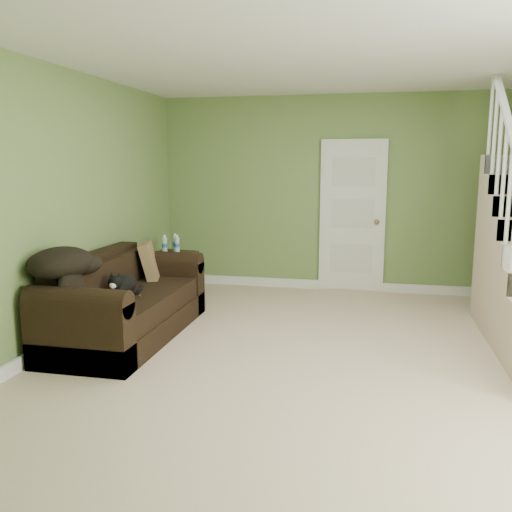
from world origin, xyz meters
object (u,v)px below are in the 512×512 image
at_px(side_table, 173,275).
at_px(banana, 132,298).
at_px(sofa, 125,305).
at_px(cat, 123,285).

xyz_separation_m(side_table, banana, (0.30, -1.85, 0.17)).
distance_m(sofa, banana, 0.41).
bearing_deg(cat, banana, -47.36).
relative_size(side_table, cat, 1.54).
distance_m(sofa, cat, 0.26).
height_order(side_table, cat, side_table).
bearing_deg(sofa, cat, -67.80).
distance_m(side_table, banana, 1.88).
relative_size(cat, banana, 2.91).
bearing_deg(sofa, banana, -53.39).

